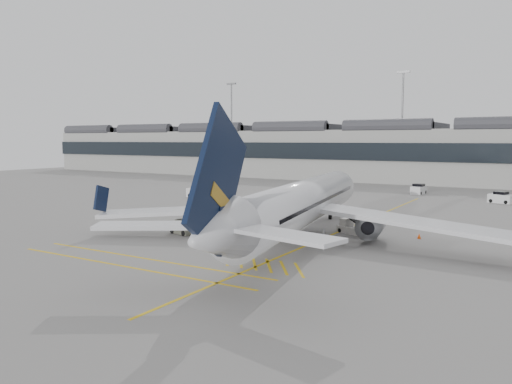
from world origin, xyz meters
The scene contains 18 objects.
ground centered at (0.00, 0.00, 0.00)m, with size 220.00×220.00×0.00m, color gray.
terminal centered at (0.00, 71.93, 6.14)m, with size 200.00×20.45×12.40m.
light_masts centered at (-1.67, 86.00, 14.49)m, with size 113.00×0.60×25.45m.
apron_markings centered at (10.00, 10.00, 0.01)m, with size 0.25×60.00×0.01m, color gold.
airliner_main centered at (8.57, 2.04, 3.23)m, with size 37.26×41.05×11.00m.
belt_loader centered at (11.52, 7.76, 0.51)m, with size 4.32×2.81×1.73m.
baggage_cart_a centered at (4.95, 6.00, 1.02)m, with size 1.91×1.62×1.90m.
baggage_cart_b centered at (-3.03, 9.07, 1.07)m, with size 2.24×2.00×1.99m.
baggage_cart_c centered at (-5.11, 8.32, 1.03)m, with size 1.98×1.70×1.93m.
baggage_cart_d centered at (-1.05, 4.64, 0.94)m, with size 2.10×1.97×1.75m.
ramp_agent_a centered at (3.82, 5.02, 0.85)m, with size 0.62×0.41×1.70m, color #FF470D.
ramp_agent_b centered at (4.31, 5.20, 0.90)m, with size 0.88×0.68×1.80m, color orange.
pushback_tug centered at (-2.25, -0.75, 0.62)m, with size 2.78×2.08×1.39m.
safety_cone_nose centered at (10.77, 20.77, 0.24)m, with size 0.34×0.34×0.48m, color #F24C0A.
safety_cone_engine centered at (17.48, 8.45, 0.25)m, with size 0.36×0.36×0.50m, color #F24C0A.
service_van_left centered at (-19.86, 24.44, 0.82)m, with size 3.81×2.35×1.83m.
service_van_mid centered at (8.55, 46.50, 0.77)m, with size 2.03×3.51×1.72m.
service_van_right centered at (21.30, 40.63, 0.73)m, with size 3.52×2.57×1.63m.
Camera 1 is at (27.78, -37.24, 8.92)m, focal length 35.00 mm.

